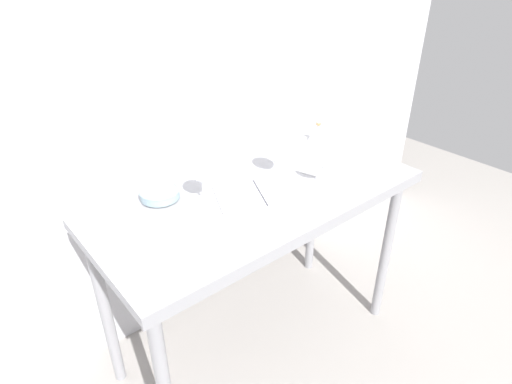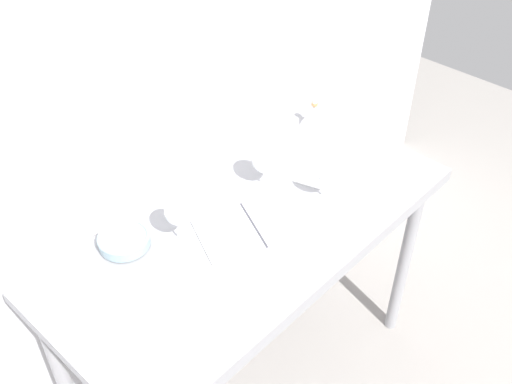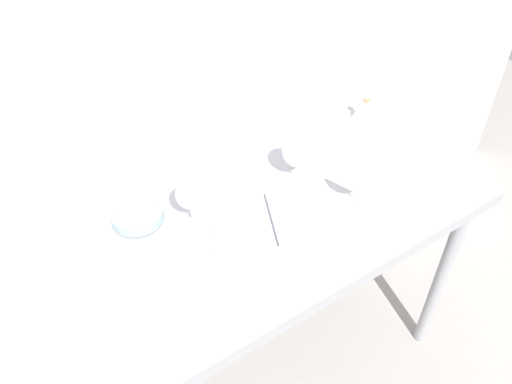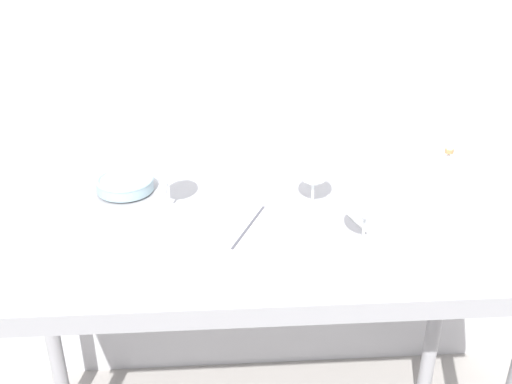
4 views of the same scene
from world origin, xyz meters
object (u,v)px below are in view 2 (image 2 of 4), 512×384
Objects in this scene: tasting_sheet_upper at (174,301)px; wine_glass_far_left at (179,212)px; tasting_sheet_lower at (306,171)px; tasting_bowl at (124,240)px; wine_glass_near_right at (331,171)px; open_notebook at (254,226)px; wine_glass_far_right at (266,160)px; decanter_funnel at (314,116)px.

wine_glass_far_left is at bearing 26.16° from tasting_sheet_upper.
wine_glass_far_left reaches higher than tasting_sheet_lower.
wine_glass_near_right is at bearing -28.40° from tasting_bowl.
open_notebook is at bearing -28.99° from wine_glass_far_left.
wine_glass_far_right is 0.40× the size of open_notebook.
wine_glass_far_right is at bearing -0.59° from wine_glass_far_left.
tasting_sheet_upper is (-0.38, -0.05, -0.00)m from open_notebook.
tasting_sheet_upper and tasting_sheet_lower have the same top height.
wine_glass_near_right is 0.31m from open_notebook.
open_notebook is at bearing 160.65° from wine_glass_near_right.
wine_glass_far_right is at bearing 114.16° from wine_glass_near_right.
tasting_bowl is 0.91m from decanter_funnel.
tasting_sheet_lower is (0.54, -0.05, -0.12)m from wine_glass_far_left.
wine_glass_far_right is 0.42m from decanter_funnel.
wine_glass_near_right is at bearing -23.70° from wine_glass_far_left.
wine_glass_far_left is 0.42× the size of open_notebook.
tasting_sheet_upper is 0.28m from tasting_bowl.
wine_glass_far_right is 0.24m from open_notebook.
decanter_funnel reaches higher than tasting_sheet_upper.
wine_glass_far_left is 0.26m from open_notebook.
wine_glass_far_right is at bearing -13.48° from tasting_bowl.
tasting_bowl is at bearing 169.30° from open_notebook.
wine_glass_near_right is 0.66m from tasting_sheet_upper.
tasting_sheet_upper is at bearing -98.68° from tasting_bowl.
wine_glass_far_left is 0.66× the size of tasting_sheet_upper.
decanter_funnel is at bearing 8.10° from wine_glass_far_left.
tasting_sheet_upper is at bearing -164.17° from wine_glass_far_right.
tasting_sheet_upper is 1.00m from decanter_funnel.
tasting_sheet_lower is at bearing 34.23° from open_notebook.
tasting_sheet_lower is (0.34, 0.06, -0.00)m from open_notebook.
tasting_sheet_lower is at bearing -14.27° from tasting_bowl.
wine_glass_far_left is 0.27m from tasting_sheet_upper.
tasting_sheet_upper is at bearing -137.10° from wine_glass_far_left.
tasting_sheet_lower is (0.07, 0.15, -0.12)m from wine_glass_near_right.
wine_glass_far_right is 0.63× the size of tasting_sheet_upper.
decanter_funnel is at bearing 16.51° from tasting_sheet_lower.
wine_glass_far_left is 0.52m from wine_glass_near_right.
wine_glass_near_right is 0.45m from decanter_funnel.
decanter_funnel is at bearing -0.84° from tasting_sheet_upper.
wine_glass_far_left reaches higher than open_notebook.
tasting_sheet_upper is 0.99× the size of tasting_sheet_lower.
wine_glass_far_left is (-0.38, 0.00, 0.01)m from wine_glass_far_right.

